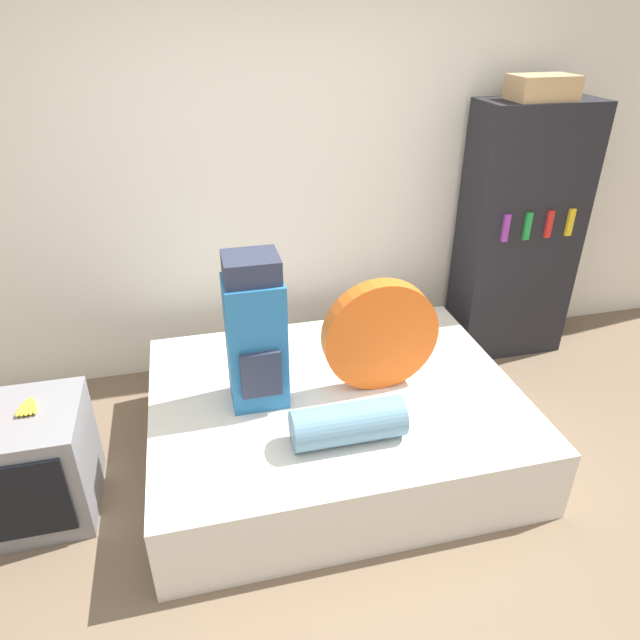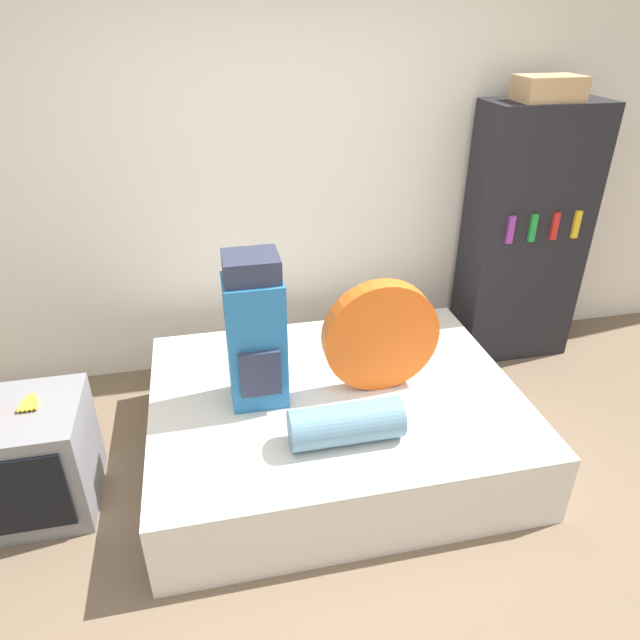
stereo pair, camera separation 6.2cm
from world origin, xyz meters
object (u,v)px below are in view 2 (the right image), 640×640
television (26,460)px  tent_bag (380,336)px  backpack (255,333)px  sleeping_roll (346,424)px  cardboard_box (549,88)px  bookshelf (524,237)px

television → tent_bag: bearing=2.8°
backpack → television: (-1.18, -0.11, -0.51)m
sleeping_roll → television: (-1.55, 0.32, -0.22)m
cardboard_box → backpack: bearing=-158.2°
sleeping_roll → cardboard_box: 2.33m
tent_bag → backpack: bearing=177.8°
television → bookshelf: (3.11, 0.91, 0.58)m
tent_bag → cardboard_box: (1.23, 0.78, 1.10)m
backpack → bookshelf: 2.09m
tent_bag → cardboard_box: cardboard_box is taller
television → cardboard_box: size_ratio=1.60×
bookshelf → cardboard_box: cardboard_box is taller
tent_bag → bookshelf: bookshelf is taller
bookshelf → cardboard_box: 0.95m
sleeping_roll → bookshelf: bearing=38.1°
sleeping_roll → bookshelf: size_ratio=0.31×
backpack → sleeping_roll: backpack is taller
television → cardboard_box: (3.06, 0.87, 1.53)m
cardboard_box → tent_bag: bearing=-147.6°
backpack → television: 1.29m
tent_bag → sleeping_roll: tent_bag is taller
cardboard_box → sleeping_roll: bearing=-142.0°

